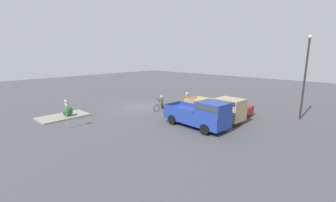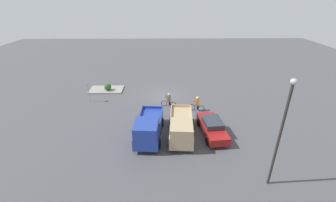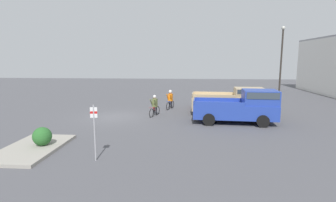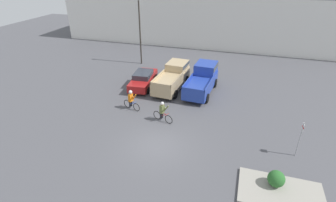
% 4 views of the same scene
% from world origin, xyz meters
% --- Properties ---
extents(ground_plane, '(80.00, 80.00, 0.00)m').
position_xyz_m(ground_plane, '(0.00, 0.00, 0.00)').
color(ground_plane, '#4C4C51').
extents(sedan_0, '(2.26, 4.91, 1.45)m').
position_xyz_m(sedan_0, '(-4.34, 8.49, 0.73)').
color(sedan_0, maroon).
rests_on(sedan_0, ground_plane).
extents(pickup_truck_0, '(2.43, 5.61, 2.14)m').
position_xyz_m(pickup_truck_0, '(-1.52, 9.03, 1.11)').
color(pickup_truck_0, tan).
rests_on(pickup_truck_0, ground_plane).
extents(pickup_truck_1, '(2.50, 5.65, 2.31)m').
position_xyz_m(pickup_truck_1, '(1.29, 9.24, 1.18)').
color(pickup_truck_1, '#233D9E').
rests_on(pickup_truck_1, ground_plane).
extents(cyclist_0, '(1.71, 0.66, 1.66)m').
position_xyz_m(cyclist_0, '(-0.57, 2.99, 0.82)').
color(cyclist_0, black).
rests_on(cyclist_0, ground_plane).
extents(cyclist_1, '(1.65, 0.64, 1.71)m').
position_xyz_m(cyclist_1, '(-3.59, 4.00, 0.89)').
color(cyclist_1, black).
rests_on(cyclist_1, ground_plane).
extents(fire_lane_sign, '(0.06, 0.30, 2.45)m').
position_xyz_m(fire_lane_sign, '(8.63, 1.59, 1.48)').
color(fire_lane_sign, '#9E9EA3').
rests_on(fire_lane_sign, ground_plane).
extents(lamppost, '(0.36, 0.36, 7.43)m').
position_xyz_m(lamppost, '(-6.98, 14.43, 4.31)').
color(lamppost, '#2D2823').
rests_on(lamppost, ground_plane).
extents(curb_island, '(4.29, 2.55, 0.15)m').
position_xyz_m(curb_island, '(7.55, -1.96, 0.07)').
color(curb_island, gray).
rests_on(curb_island, ground_plane).
extents(shrub, '(0.91, 0.91, 0.91)m').
position_xyz_m(shrub, '(7.25, -1.58, 0.60)').
color(shrub, '#286028').
rests_on(shrub, curb_island).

